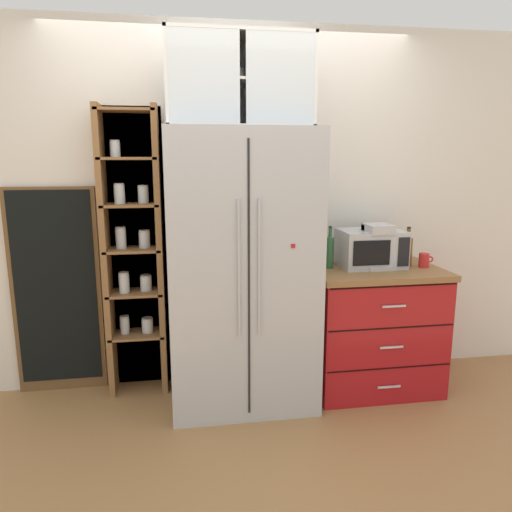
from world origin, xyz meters
TOP-DOWN VIEW (x-y plane):
  - ground_plane at (0.00, 0.00)m, footprint 10.60×10.60m
  - wall_back_cream at (0.00, 0.40)m, footprint 4.91×0.10m
  - refrigerator at (0.00, 0.00)m, footprint 0.95×0.72m
  - pantry_shelf_column at (-0.72, 0.29)m, footprint 0.44×0.27m
  - counter_cabinet at (0.96, 0.03)m, footprint 0.91×0.67m
  - microwave at (0.94, 0.08)m, footprint 0.44×0.33m
  - coffee_maker at (0.96, 0.04)m, footprint 0.17×0.20m
  - mug_red at (1.30, -0.01)m, footprint 0.11×0.07m
  - bottle_green at (0.63, 0.08)m, footprint 0.06×0.06m
  - bottle_amber at (1.21, 0.07)m, footprint 0.07×0.07m
  - upper_cabinet at (0.00, 0.05)m, footprint 0.91×0.32m
  - chalkboard_menu at (-1.26, 0.33)m, footprint 0.60×0.04m

SIDE VIEW (x-z plane):
  - ground_plane at x=0.00m, z-range 0.00..0.00m
  - counter_cabinet at x=0.96m, z-range 0.00..0.89m
  - chalkboard_menu at x=-1.26m, z-range 0.00..1.46m
  - refrigerator at x=0.00m, z-range 0.00..1.83m
  - mug_red at x=1.30m, z-range 0.89..0.98m
  - bottle_amber at x=1.21m, z-range 0.87..1.15m
  - pantry_shelf_column at x=-0.72m, z-range 0.02..2.01m
  - microwave at x=0.94m, z-range 0.89..1.15m
  - bottle_green at x=0.63m, z-range 0.87..1.16m
  - coffee_maker at x=0.96m, z-range 0.89..1.20m
  - wall_back_cream at x=0.00m, z-range 0.00..2.55m
  - upper_cabinet at x=0.00m, z-range 1.82..2.39m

